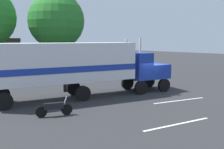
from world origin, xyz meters
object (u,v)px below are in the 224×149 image
Objects in this scene: person_bystander at (65,81)px; motorcycle at (54,108)px; semi_truck at (79,65)px; tree_left at (56,21)px; parked_car at (32,75)px.

motorcycle is (-4.53, -5.12, -0.41)m from person_bystander.
semi_truck is 15.19m from tree_left.
parked_car is at bearing 66.42° from motorcycle.
tree_left is (6.45, 10.28, 5.78)m from person_bystander.
parked_car is 0.46× the size of tree_left.
semi_truck reaches higher than motorcycle.
person_bystander is at bearing -122.13° from tree_left.
semi_truck is at bearing -118.59° from tree_left.
person_bystander reaches higher than parked_car.
semi_truck is 8.47m from parked_car.
tree_left reaches higher than parked_car.
parked_car reaches higher than motorcycle.
tree_left is at bearing 57.87° from person_bystander.
semi_truck is at bearing -95.07° from parked_car.
person_bystander is 0.85× the size of motorcycle.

